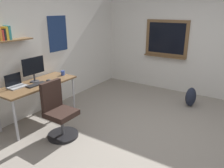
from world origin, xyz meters
name	(u,v)px	position (x,y,z in m)	size (l,w,h in m)	color
ground_plane	(152,136)	(0.00, 0.00, 0.00)	(5.20, 5.20, 0.00)	gray
wall_back	(46,47)	(-0.01, 2.45, 1.30)	(5.00, 0.30, 2.60)	silver
wall_right	(195,42)	(2.45, 0.03, 1.30)	(0.22, 5.00, 2.60)	silver
desk	(37,87)	(-0.64, 2.06, 0.68)	(1.48, 0.62, 0.76)	brown
office_chair	(59,114)	(-0.83, 1.34, 0.41)	(0.52, 0.52, 0.95)	black
laptop	(16,84)	(-0.97, 2.21, 0.81)	(0.31, 0.21, 0.23)	#ADAFB5
monitor_primary	(33,68)	(-0.60, 2.16, 1.03)	(0.46, 0.17, 0.46)	#38383D
keyboard	(36,84)	(-0.71, 1.98, 0.77)	(0.37, 0.13, 0.02)	black
computer_mouse	(48,80)	(-0.43, 1.98, 0.77)	(0.10, 0.06, 0.03)	#262628
coffee_mug	(63,73)	(0.00, 2.03, 0.80)	(0.08, 0.08, 0.09)	#334CA5
backpack	(191,97)	(1.62, -0.21, 0.21)	(0.32, 0.22, 0.42)	#1E2333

